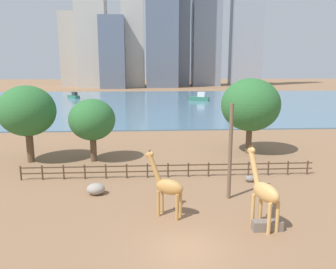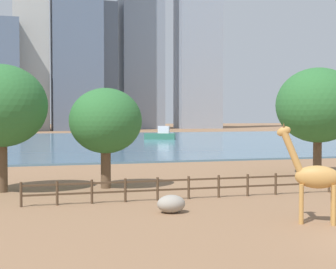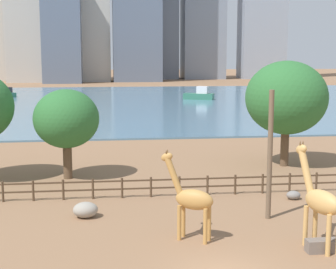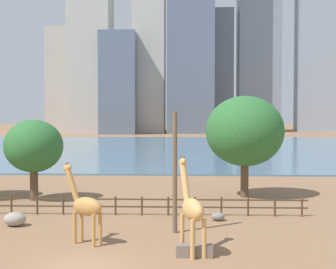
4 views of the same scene
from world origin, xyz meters
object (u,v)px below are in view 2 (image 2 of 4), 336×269
at_px(giraffe_tall, 314,177).
at_px(tree_center_broad, 106,121).
at_px(tree_left_large, 318,105).
at_px(tree_right_tall, 1,106).
at_px(boulder_near_fence, 171,204).
at_px(boat_ferry, 161,135).

distance_m(giraffe_tall, tree_center_broad, 15.35).
xyz_separation_m(tree_left_large, tree_right_tall, (-23.68, -2.19, -0.23)).
bearing_deg(tree_left_large, boulder_near_fence, -143.14).
height_order(tree_center_broad, tree_right_tall, tree_right_tall).
bearing_deg(tree_right_tall, tree_center_broad, -0.85).
distance_m(giraffe_tall, boulder_near_fence, 6.89).
bearing_deg(giraffe_tall, boulder_near_fence, -7.15).
height_order(giraffe_tall, tree_center_broad, tree_center_broad).
bearing_deg(tree_center_broad, boulder_near_fence, -80.14).
relative_size(giraffe_tall, tree_left_large, 0.52).
xyz_separation_m(giraffe_tall, tree_center_broad, (-6.92, 13.51, 2.31)).
height_order(boulder_near_fence, boat_ferry, boat_ferry).
bearing_deg(boulder_near_fence, tree_left_large, 36.86).
distance_m(giraffe_tall, tree_right_tall, 19.36).
bearing_deg(tree_center_broad, tree_left_large, 7.56).
bearing_deg(giraffe_tall, tree_right_tall, -14.67).
height_order(boulder_near_fence, tree_left_large, tree_left_large).
relative_size(boulder_near_fence, tree_right_tall, 0.18).
bearing_deg(tree_left_large, tree_center_broad, -172.44).
distance_m(tree_right_tall, boat_ferry, 67.55).
bearing_deg(boulder_near_fence, giraffe_tall, -37.92).
bearing_deg(boat_ferry, boulder_near_fence, 98.38).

